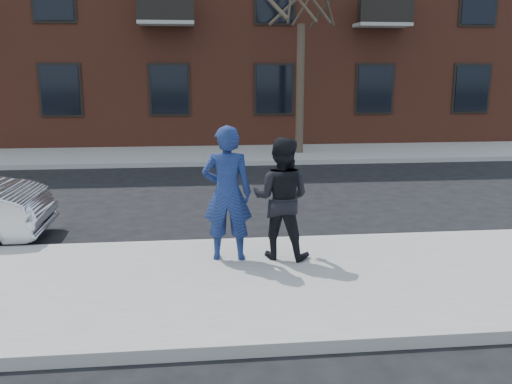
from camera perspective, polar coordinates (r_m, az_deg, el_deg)
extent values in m
plane|color=black|center=(7.68, -14.10, -9.82)|extent=(100.00, 100.00, 0.00)
cube|color=gray|center=(7.42, -14.40, -10.02)|extent=(50.00, 3.50, 0.15)
cube|color=#999691|center=(9.09, -12.82, -5.66)|extent=(50.00, 0.10, 0.15)
cube|color=gray|center=(18.52, -9.45, 3.81)|extent=(50.00, 3.50, 0.15)
cube|color=#999691|center=(16.75, -9.79, 2.86)|extent=(50.00, 0.10, 0.15)
cube|color=black|center=(20.17, 1.92, 10.76)|extent=(1.30, 0.06, 1.70)
cube|color=black|center=(22.52, 21.77, 10.08)|extent=(1.30, 0.06, 1.70)
cube|color=black|center=(22.65, 22.46, 18.17)|extent=(1.30, 0.06, 1.70)
cylinder|color=#362B20|center=(18.35, 4.66, 10.68)|extent=(0.26, 0.26, 4.20)
imported|color=navy|center=(7.87, -3.06, -0.15)|extent=(0.77, 0.55, 1.98)
cube|color=black|center=(8.02, -3.35, 2.35)|extent=(0.08, 0.13, 0.08)
imported|color=black|center=(7.96, 2.66, -0.66)|extent=(1.06, 0.95, 1.80)
cube|color=black|center=(8.14, 1.89, 0.40)|extent=(0.09, 0.15, 0.06)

